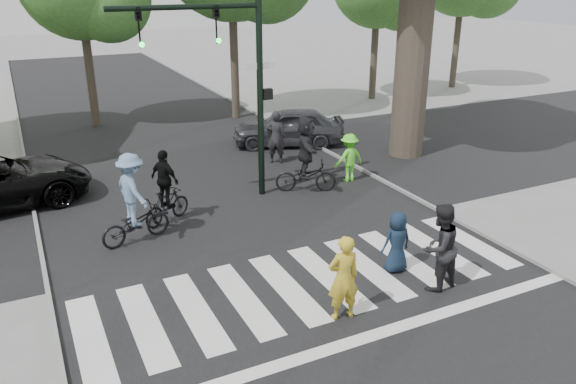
# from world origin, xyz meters

# --- Properties ---
(ground) EXTENTS (120.00, 120.00, 0.00)m
(ground) POSITION_xyz_m (0.00, 0.00, 0.00)
(ground) COLOR gray
(ground) RESTS_ON ground
(road_stem) EXTENTS (10.00, 70.00, 0.01)m
(road_stem) POSITION_xyz_m (0.00, 5.00, 0.01)
(road_stem) COLOR black
(road_stem) RESTS_ON ground
(road_cross) EXTENTS (70.00, 10.00, 0.01)m
(road_cross) POSITION_xyz_m (0.00, 8.00, 0.01)
(road_cross) COLOR black
(road_cross) RESTS_ON ground
(curb_left) EXTENTS (0.10, 70.00, 0.10)m
(curb_left) POSITION_xyz_m (-5.05, 5.00, 0.05)
(curb_left) COLOR gray
(curb_left) RESTS_ON ground
(curb_right) EXTENTS (0.10, 70.00, 0.10)m
(curb_right) POSITION_xyz_m (5.05, 5.00, 0.05)
(curb_right) COLOR gray
(curb_right) RESTS_ON ground
(crosswalk) EXTENTS (10.00, 3.85, 0.01)m
(crosswalk) POSITION_xyz_m (0.00, 0.66, 0.01)
(crosswalk) COLOR silver
(crosswalk) RESTS_ON ground
(traffic_signal) EXTENTS (4.45, 0.29, 6.00)m
(traffic_signal) POSITION_xyz_m (0.35, 6.20, 3.90)
(traffic_signal) COLOR black
(traffic_signal) RESTS_ON ground
(pedestrian_woman) EXTENTS (0.68, 0.49, 1.73)m
(pedestrian_woman) POSITION_xyz_m (-0.03, -0.44, 0.87)
(pedestrian_woman) COLOR gold
(pedestrian_woman) RESTS_ON ground
(pedestrian_child) EXTENTS (0.71, 0.49, 1.40)m
(pedestrian_child) POSITION_xyz_m (1.99, 0.62, 0.70)
(pedestrian_child) COLOR #122135
(pedestrian_child) RESTS_ON ground
(pedestrian_adult) EXTENTS (1.03, 0.87, 1.90)m
(pedestrian_adult) POSITION_xyz_m (2.31, -0.36, 0.95)
(pedestrian_adult) COLOR black
(pedestrian_adult) RESTS_ON ground
(cyclist_left) EXTENTS (1.89, 1.30, 2.27)m
(cyclist_left) POSITION_xyz_m (-2.86, 4.63, 0.98)
(cyclist_left) COLOR black
(cyclist_left) RESTS_ON ground
(cyclist_mid) EXTENTS (1.54, 1.12, 1.99)m
(cyclist_mid) POSITION_xyz_m (-1.87, 5.43, 0.82)
(cyclist_mid) COLOR black
(cyclist_mid) RESTS_ON ground
(cyclist_right) EXTENTS (1.93, 1.78, 2.32)m
(cyclist_right) POSITION_xyz_m (2.49, 5.83, 1.04)
(cyclist_right) COLOR black
(cyclist_right) RESTS_ON ground
(car_grey) EXTENTS (4.57, 3.18, 1.44)m
(car_grey) POSITION_xyz_m (4.20, 10.47, 0.72)
(car_grey) COLOR #36363B
(car_grey) RESTS_ON ground
(bystander_hivis) EXTENTS (1.02, 0.62, 1.54)m
(bystander_hivis) POSITION_xyz_m (4.14, 6.03, 0.77)
(bystander_hivis) COLOR #5EF030
(bystander_hivis) RESTS_ON ground
(bystander_dark) EXTENTS (0.81, 0.73, 1.85)m
(bystander_dark) POSITION_xyz_m (2.84, 8.70, 0.93)
(bystander_dark) COLOR black
(bystander_dark) RESTS_ON ground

